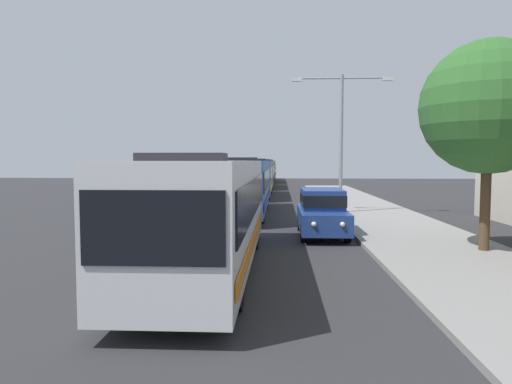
{
  "coord_description": "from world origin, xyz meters",
  "views": [
    {
      "loc": [
        0.68,
        0.74,
        3.06
      ],
      "look_at": [
        -0.37,
        21.0,
        1.67
      ],
      "focal_mm": 32.4,
      "sensor_mm": 36.0,
      "label": 1
    }
  ],
  "objects_px": {
    "bus_rear": "(266,170)",
    "bus_tail_end": "(268,169)",
    "roadside_tree": "(488,108)",
    "bus_middle": "(256,177)",
    "bus_lead": "(208,210)",
    "streetlamp_mid": "(341,128)",
    "bus_fourth_in_line": "(262,173)",
    "white_suv": "(322,210)",
    "bus_second_in_line": "(245,185)"
  },
  "relations": [
    {
      "from": "bus_rear",
      "to": "bus_lead",
      "type": "bearing_deg",
      "value": -90.0
    },
    {
      "from": "bus_lead",
      "to": "bus_rear",
      "type": "bearing_deg",
      "value": 90.0
    },
    {
      "from": "white_suv",
      "to": "streetlamp_mid",
      "type": "xyz_separation_m",
      "value": [
        1.7,
        7.38,
        3.84
      ]
    },
    {
      "from": "bus_middle",
      "to": "bus_tail_end",
      "type": "height_order",
      "value": "same"
    },
    {
      "from": "bus_lead",
      "to": "bus_middle",
      "type": "distance_m",
      "value": 26.3
    },
    {
      "from": "bus_lead",
      "to": "bus_middle",
      "type": "relative_size",
      "value": 0.97
    },
    {
      "from": "bus_fourth_in_line",
      "to": "bus_rear",
      "type": "xyz_separation_m",
      "value": [
        -0.0,
        13.02,
        -0.0
      ]
    },
    {
      "from": "bus_rear",
      "to": "streetlamp_mid",
      "type": "bearing_deg",
      "value": -82.13
    },
    {
      "from": "bus_lead",
      "to": "white_suv",
      "type": "distance_m",
      "value": 7.15
    },
    {
      "from": "bus_middle",
      "to": "streetlamp_mid",
      "type": "relative_size",
      "value": 1.52
    },
    {
      "from": "bus_rear",
      "to": "streetlamp_mid",
      "type": "height_order",
      "value": "streetlamp_mid"
    },
    {
      "from": "roadside_tree",
      "to": "bus_middle",
      "type": "bearing_deg",
      "value": 109.93
    },
    {
      "from": "white_suv",
      "to": "roadside_tree",
      "type": "bearing_deg",
      "value": -35.81
    },
    {
      "from": "bus_tail_end",
      "to": "bus_second_in_line",
      "type": "bearing_deg",
      "value": -90.0
    },
    {
      "from": "bus_rear",
      "to": "bus_middle",
      "type": "bearing_deg",
      "value": -90.0
    },
    {
      "from": "bus_lead",
      "to": "bus_rear",
      "type": "height_order",
      "value": "same"
    },
    {
      "from": "bus_second_in_line",
      "to": "bus_tail_end",
      "type": "relative_size",
      "value": 1.01
    },
    {
      "from": "bus_fourth_in_line",
      "to": "bus_middle",
      "type": "bearing_deg",
      "value": -90.0
    },
    {
      "from": "bus_tail_end",
      "to": "roadside_tree",
      "type": "xyz_separation_m",
      "value": [
        8.62,
        -63.35,
        3.05
      ]
    },
    {
      "from": "bus_middle",
      "to": "roadside_tree",
      "type": "distance_m",
      "value": 25.47
    },
    {
      "from": "bus_middle",
      "to": "bus_rear",
      "type": "bearing_deg",
      "value": 90.0
    },
    {
      "from": "roadside_tree",
      "to": "bus_rear",
      "type": "bearing_deg",
      "value": 99.79
    },
    {
      "from": "bus_fourth_in_line",
      "to": "bus_lead",
      "type": "bearing_deg",
      "value": -90.0
    },
    {
      "from": "bus_rear",
      "to": "roadside_tree",
      "type": "distance_m",
      "value": 50.81
    },
    {
      "from": "bus_rear",
      "to": "bus_tail_end",
      "type": "xyz_separation_m",
      "value": [
        -0.0,
        13.37,
        -0.0
      ]
    },
    {
      "from": "bus_middle",
      "to": "roadside_tree",
      "type": "xyz_separation_m",
      "value": [
        8.62,
        -23.77,
        3.05
      ]
    },
    {
      "from": "bus_second_in_line",
      "to": "roadside_tree",
      "type": "bearing_deg",
      "value": -51.23
    },
    {
      "from": "bus_fourth_in_line",
      "to": "bus_rear",
      "type": "bearing_deg",
      "value": 90.0
    },
    {
      "from": "bus_second_in_line",
      "to": "bus_middle",
      "type": "bearing_deg",
      "value": 90.0
    },
    {
      "from": "bus_rear",
      "to": "bus_tail_end",
      "type": "bearing_deg",
      "value": 90.0
    },
    {
      "from": "roadside_tree",
      "to": "bus_lead",
      "type": "bearing_deg",
      "value": -163.63
    },
    {
      "from": "bus_fourth_in_line",
      "to": "roadside_tree",
      "type": "height_order",
      "value": "roadside_tree"
    },
    {
      "from": "bus_lead",
      "to": "streetlamp_mid",
      "type": "height_order",
      "value": "streetlamp_mid"
    },
    {
      "from": "white_suv",
      "to": "bus_fourth_in_line",
      "type": "bearing_deg",
      "value": 96.32
    },
    {
      "from": "bus_second_in_line",
      "to": "bus_tail_end",
      "type": "distance_m",
      "value": 52.62
    },
    {
      "from": "bus_second_in_line",
      "to": "streetlamp_mid",
      "type": "xyz_separation_m",
      "value": [
        5.4,
        0.2,
        3.18
      ]
    },
    {
      "from": "bus_tail_end",
      "to": "bus_lead",
      "type": "bearing_deg",
      "value": -90.0
    },
    {
      "from": "bus_lead",
      "to": "bus_fourth_in_line",
      "type": "xyz_separation_m",
      "value": [
        0.0,
        39.5,
        0.0
      ]
    },
    {
      "from": "bus_fourth_in_line",
      "to": "white_suv",
      "type": "bearing_deg",
      "value": -83.68
    },
    {
      "from": "bus_second_in_line",
      "to": "bus_tail_end",
      "type": "height_order",
      "value": "same"
    },
    {
      "from": "bus_tail_end",
      "to": "streetlamp_mid",
      "type": "xyz_separation_m",
      "value": [
        5.4,
        -52.42,
        3.18
      ]
    },
    {
      "from": "bus_lead",
      "to": "streetlamp_mid",
      "type": "distance_m",
      "value": 14.85
    },
    {
      "from": "bus_fourth_in_line",
      "to": "roadside_tree",
      "type": "relative_size",
      "value": 1.79
    },
    {
      "from": "bus_middle",
      "to": "white_suv",
      "type": "relative_size",
      "value": 2.42
    },
    {
      "from": "bus_fourth_in_line",
      "to": "white_suv",
      "type": "xyz_separation_m",
      "value": [
        3.7,
        -33.41,
        -0.66
      ]
    },
    {
      "from": "streetlamp_mid",
      "to": "bus_middle",
      "type": "bearing_deg",
      "value": 112.8
    },
    {
      "from": "bus_fourth_in_line",
      "to": "bus_tail_end",
      "type": "xyz_separation_m",
      "value": [
        -0.0,
        26.39,
        -0.0
      ]
    },
    {
      "from": "bus_middle",
      "to": "streetlamp_mid",
      "type": "bearing_deg",
      "value": -67.2
    },
    {
      "from": "bus_lead",
      "to": "bus_rear",
      "type": "xyz_separation_m",
      "value": [
        0.0,
        52.51,
        0.0
      ]
    },
    {
      "from": "bus_lead",
      "to": "roadside_tree",
      "type": "bearing_deg",
      "value": 16.37
    }
  ]
}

